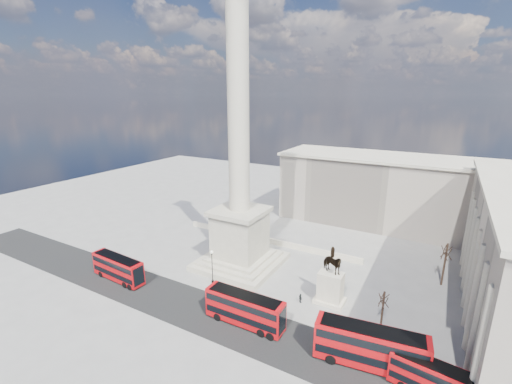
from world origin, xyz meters
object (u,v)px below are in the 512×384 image
object	(u,v)px
pedestrian_walking	(341,336)
pedestrian_crossing	(300,298)
red_bus_a	(118,268)
red_bus_b	(245,309)
pedestrian_standing	(334,333)
red_bus_c	(371,347)
equestrian_statue	(331,283)
nelsons_column	(240,198)
red_bus_d	(439,382)
victorian_lamp	(212,264)

from	to	relation	value
pedestrian_walking	pedestrian_crossing	distance (m)	9.47
red_bus_a	pedestrian_walking	world-z (taller)	red_bus_a
red_bus_b	pedestrian_crossing	bearing A→B (deg)	60.73
pedestrian_walking	pedestrian_standing	xyz separation A→B (m)	(-0.95, 0.00, -0.02)
pedestrian_crossing	red_bus_c	bearing A→B (deg)	-170.51
red_bus_a	pedestrian_standing	distance (m)	36.31
equestrian_statue	pedestrian_walking	size ratio (longest dim) A/B	4.96
nelsons_column	red_bus_d	world-z (taller)	nelsons_column
pedestrian_standing	red_bus_c	bearing A→B (deg)	151.13
red_bus_a	red_bus_b	world-z (taller)	red_bus_b
nelsons_column	red_bus_c	distance (m)	31.35
red_bus_a	victorian_lamp	world-z (taller)	victorian_lamp
pedestrian_walking	red_bus_c	bearing A→B (deg)	-37.48
victorian_lamp	pedestrian_walking	size ratio (longest dim) A/B	3.18
pedestrian_standing	pedestrian_crossing	bearing A→B (deg)	-41.81
red_bus_a	pedestrian_crossing	distance (m)	30.70
red_bus_a	red_bus_d	world-z (taller)	red_bus_a
red_bus_b	victorian_lamp	world-z (taller)	victorian_lamp
red_bus_c	pedestrian_walking	xyz separation A→B (m)	(-4.00, 2.41, -1.72)
pedestrian_standing	red_bus_b	bearing A→B (deg)	11.60
red_bus_c	equestrian_statue	bearing A→B (deg)	120.55
red_bus_c	equestrian_statue	world-z (taller)	equestrian_statue
pedestrian_walking	pedestrian_crossing	world-z (taller)	pedestrian_walking
red_bus_d	pedestrian_crossing	distance (m)	20.84
red_bus_a	pedestrian_standing	xyz separation A→B (m)	(36.13, 3.41, -1.33)
red_bus_b	pedestrian_walking	xyz separation A→B (m)	(12.39, 2.96, -1.47)
nelsons_column	red_bus_a	xyz separation A→B (m)	(-14.93, -14.91, -10.68)
red_bus_b	red_bus_c	bearing A→B (deg)	1.62
pedestrian_walking	pedestrian_standing	distance (m)	0.95
red_bus_d	pedestrian_crossing	xyz separation A→B (m)	(-18.83, 8.86, -1.28)
pedestrian_walking	pedestrian_standing	bearing A→B (deg)	173.61
red_bus_b	equestrian_statue	size ratio (longest dim) A/B	1.23
red_bus_d	pedestrian_crossing	size ratio (longest dim) A/B	6.47
equestrian_statue	red_bus_a	bearing A→B (deg)	-161.24
red_bus_d	pedestrian_standing	bearing A→B (deg)	171.65
nelsons_column	pedestrian_standing	size ratio (longest dim) A/B	27.49
red_bus_a	red_bus_b	size ratio (longest dim) A/B	0.94
nelsons_column	pedestrian_standing	distance (m)	26.94
victorian_lamp	red_bus_a	bearing A→B (deg)	-153.88
red_bus_b	red_bus_d	size ratio (longest dim) A/B	1.15
nelsons_column	pedestrian_walking	xyz separation A→B (m)	(22.14, -11.50, -11.99)
equestrian_statue	pedestrian_standing	distance (m)	8.71
equestrian_statue	red_bus_c	bearing A→B (deg)	-52.24
red_bus_b	pedestrian_standing	world-z (taller)	red_bus_b
red_bus_d	nelsons_column	bearing A→B (deg)	163.21
pedestrian_crossing	nelsons_column	bearing A→B (deg)	20.74
equestrian_statue	pedestrian_standing	world-z (taller)	equestrian_statue
red_bus_c	pedestrian_crossing	distance (m)	14.25
red_bus_c	pedestrian_crossing	bearing A→B (deg)	138.86
red_bus_a	red_bus_c	size ratio (longest dim) A/B	0.84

